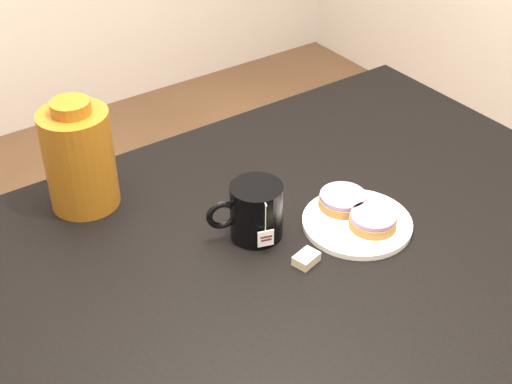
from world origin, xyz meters
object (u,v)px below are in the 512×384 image
table (274,282)px  teabag_pouch (306,259)px  bagel_front (373,220)px  mug (255,211)px  bagel_package (79,158)px  bagel_back (343,200)px  plate (357,222)px

table → teabag_pouch: 0.11m
bagel_front → mug: size_ratio=0.82×
mug → bagel_package: (-0.22, 0.28, 0.05)m
bagel_front → bagel_package: bearing=135.7°
table → mug: bearing=97.3°
bagel_front → teabag_pouch: 0.16m
mug → bagel_back: bearing=6.0°
plate → teabag_pouch: (-0.15, -0.03, 0.00)m
plate → mug: 0.20m
table → bagel_front: 0.22m
bagel_front → teabag_pouch: size_ratio=2.80×
table → bagel_back: (0.17, 0.02, 0.11)m
bagel_back → mug: size_ratio=0.81×
bagel_package → plate: bearing=-43.0°
plate → bagel_back: bagel_back is taller
plate → bagel_back: size_ratio=1.67×
bagel_package → bagel_front: bearing=-44.3°
bagel_front → mug: (-0.19, 0.12, 0.03)m
bagel_back → teabag_pouch: bearing=-151.9°
plate → bagel_front: 0.03m
mug → bagel_package: bearing=145.3°
mug → bagel_package: 0.35m
table → bagel_back: 0.21m
teabag_pouch → bagel_package: 0.47m
table → teabag_pouch: teabag_pouch is taller
bagel_back → bagel_package: bearing=141.9°
teabag_pouch → bagel_front: bearing=0.4°
table → mug: (-0.01, 0.05, 0.14)m
table → bagel_package: size_ratio=6.23×
mug → plate: bearing=-9.7°
table → plate: 0.19m
plate → bagel_front: (0.01, -0.03, 0.02)m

